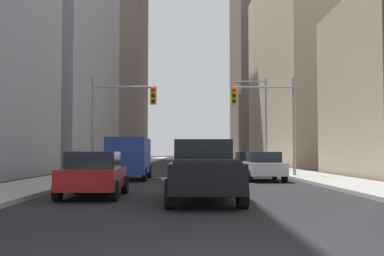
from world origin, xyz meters
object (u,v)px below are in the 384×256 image
(sedan_navy, at_px, (249,164))
(traffic_signal_near_right, at_px, (266,110))
(cargo_van_blue, at_px, (130,156))
(traffic_signal_near_left, at_px, (121,109))
(sedan_silver, at_px, (263,166))
(sedan_red, at_px, (94,174))
(pickup_truck_black, at_px, (204,171))

(sedan_navy, xyz_separation_m, traffic_signal_near_right, (0.72, -2.45, 3.28))
(cargo_van_blue, relative_size, traffic_signal_near_left, 0.87)
(cargo_van_blue, relative_size, traffic_signal_near_right, 0.87)
(sedan_silver, height_order, traffic_signal_near_left, traffic_signal_near_left)
(sedan_silver, bearing_deg, traffic_signal_near_right, 76.66)
(sedan_silver, distance_m, traffic_signal_near_left, 9.15)
(sedan_red, relative_size, traffic_signal_near_left, 0.71)
(traffic_signal_near_left, distance_m, traffic_signal_near_right, 8.69)
(sedan_red, bearing_deg, traffic_signal_near_right, 57.10)
(sedan_silver, bearing_deg, pickup_truck_black, -108.58)
(sedan_silver, relative_size, traffic_signal_near_right, 0.70)
(pickup_truck_black, distance_m, sedan_red, 3.91)
(sedan_silver, distance_m, traffic_signal_near_right, 4.60)
(pickup_truck_black, distance_m, traffic_signal_near_left, 14.71)
(cargo_van_blue, bearing_deg, sedan_silver, -8.94)
(cargo_van_blue, bearing_deg, sedan_red, -89.98)
(sedan_red, relative_size, sedan_silver, 1.01)
(pickup_truck_black, distance_m, traffic_signal_near_right, 14.68)
(sedan_red, bearing_deg, sedan_navy, 63.89)
(cargo_van_blue, relative_size, sedan_red, 1.23)
(cargo_van_blue, distance_m, sedan_red, 10.22)
(pickup_truck_black, relative_size, traffic_signal_near_left, 0.90)
(cargo_van_blue, relative_size, sedan_silver, 1.24)
(pickup_truck_black, distance_m, sedan_silver, 11.12)
(cargo_van_blue, height_order, sedan_red, cargo_van_blue)
(pickup_truck_black, height_order, traffic_signal_near_right, traffic_signal_near_right)
(pickup_truck_black, bearing_deg, traffic_signal_near_left, 107.81)
(sedan_red, distance_m, sedan_silver, 11.56)
(sedan_navy, bearing_deg, traffic_signal_near_right, -73.72)
(pickup_truck_black, distance_m, sedan_navy, 16.53)
(sedan_navy, bearing_deg, pickup_truck_black, -102.49)
(sedan_navy, bearing_deg, sedan_red, -116.11)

